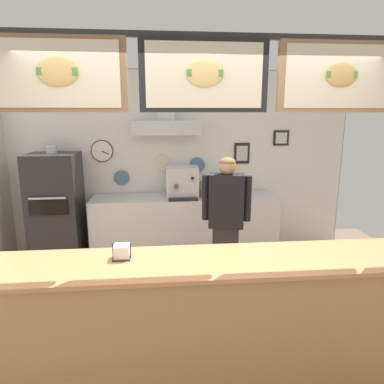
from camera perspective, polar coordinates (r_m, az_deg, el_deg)
The scene contains 10 objects.
ground_plane at distance 3.32m, azimuth 1.50°, elevation -26.64°, with size 6.69×6.69×0.00m, color brown.
back_wall_assembly at distance 5.17m, azimuth -1.99°, elevation 5.72°, with size 5.18×2.96×2.74m.
service_counter at distance 2.77m, azimuth 2.31°, elevation -21.52°, with size 4.59×0.61×1.09m.
back_prep_counter at distance 5.21m, azimuth -1.19°, elevation -5.74°, with size 2.70×0.62×0.92m.
pizza_oven at distance 5.19m, azimuth -21.35°, elevation -2.78°, with size 0.66×0.68×1.69m.
shop_worker at distance 3.89m, azimuth 5.59°, elevation -5.44°, with size 0.53×0.29×1.65m.
espresso_machine at distance 5.01m, azimuth -1.71°, elevation 1.63°, with size 0.46×0.48×0.45m.
potted_rosemary at distance 5.07m, azimuth 1.99°, elevation 0.73°, with size 0.19×0.19×0.24m.
potted_oregano at distance 5.15m, azimuth 6.92°, elevation 0.54°, with size 0.17×0.17×0.20m.
napkin_holder at distance 2.57m, azimuth -11.46°, elevation -9.66°, with size 0.13×0.13×0.11m.
Camera 1 is at (-0.32, -2.55, 2.10)m, focal length 32.48 mm.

